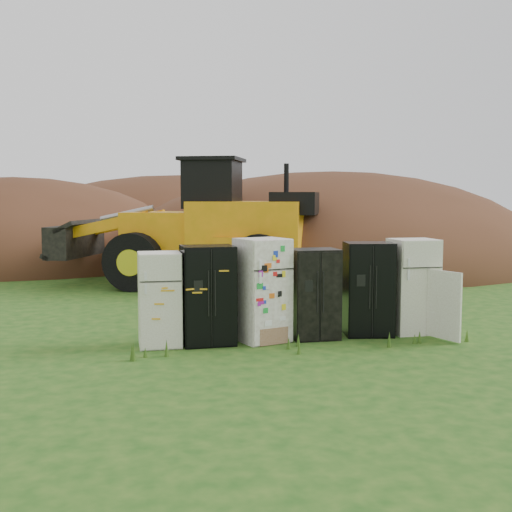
{
  "coord_description": "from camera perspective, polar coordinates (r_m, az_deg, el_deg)",
  "views": [
    {
      "loc": [
        -3.45,
        -11.11,
        2.62
      ],
      "look_at": [
        -0.29,
        2.0,
        1.36
      ],
      "focal_mm": 45.0,
      "sensor_mm": 36.0,
      "label": 1
    }
  ],
  "objects": [
    {
      "name": "ground",
      "position": [
        11.92,
        3.64,
        -7.36
      ],
      "size": [
        120.0,
        120.0,
        0.0
      ],
      "primitive_type": "plane",
      "color": "#184512",
      "rests_on": "ground"
    },
    {
      "name": "fridge_leftmost",
      "position": [
        11.33,
        -8.56,
        -3.83
      ],
      "size": [
        0.74,
        0.71,
        1.65
      ],
      "primitive_type": null,
      "rotation": [
        0.0,
        0.0,
        -0.02
      ],
      "color": "white",
      "rests_on": "ground"
    },
    {
      "name": "fridge_black_side",
      "position": [
        11.38,
        -4.3,
        -3.48
      ],
      "size": [
        0.92,
        0.73,
        1.75
      ],
      "primitive_type": null,
      "rotation": [
        0.0,
        0.0,
        0.01
      ],
      "color": "black",
      "rests_on": "ground"
    },
    {
      "name": "fridge_sticker",
      "position": [
        11.58,
        0.56,
        -3.03
      ],
      "size": [
        1.01,
        0.97,
        1.86
      ],
      "primitive_type": null,
      "rotation": [
        0.0,
        0.0,
        0.28
      ],
      "color": "white",
      "rests_on": "ground"
    },
    {
      "name": "fridge_dark_mid",
      "position": [
        11.87,
        5.2,
        -3.36
      ],
      "size": [
        0.87,
        0.72,
        1.66
      ],
      "primitive_type": null,
      "rotation": [
        0.0,
        0.0,
        -0.03
      ],
      "color": "black",
      "rests_on": "ground"
    },
    {
      "name": "fridge_black_right",
      "position": [
        12.27,
        9.95,
        -2.89
      ],
      "size": [
        1.0,
        0.89,
        1.75
      ],
      "primitive_type": null,
      "rotation": [
        0.0,
        0.0,
        -0.2
      ],
      "color": "black",
      "rests_on": "ground"
    },
    {
      "name": "fridge_open_door",
      "position": [
        12.65,
        13.76,
        -2.6
      ],
      "size": [
        0.84,
        0.78,
        1.81
      ],
      "primitive_type": null,
      "rotation": [
        0.0,
        0.0,
        -0.03
      ],
      "color": "white",
      "rests_on": "ground"
    },
    {
      "name": "wheel_loader",
      "position": [
        18.83,
        -6.64,
        2.99
      ],
      "size": [
        8.29,
        5.87,
        3.72
      ],
      "primitive_type": null,
      "rotation": [
        0.0,
        0.0,
        -0.4
      ],
      "color": "orange",
      "rests_on": "ground"
    },
    {
      "name": "dirt_mound_right",
      "position": [
        23.96,
        6.75,
        -0.97
      ],
      "size": [
        16.71,
        12.26,
        7.06
      ],
      "primitive_type": "ellipsoid",
      "color": "#412415",
      "rests_on": "ground"
    },
    {
      "name": "dirt_mound_left",
      "position": [
        26.29,
        -20.55,
        -0.72
      ],
      "size": [
        13.91,
        10.43,
        6.7
      ],
      "primitive_type": "ellipsoid",
      "color": "#412415",
      "rests_on": "ground"
    },
    {
      "name": "dirt_mound_back",
      "position": [
        30.26,
        -6.77,
        0.34
      ],
      "size": [
        18.47,
        12.31,
        7.19
      ],
      "primitive_type": "ellipsoid",
      "color": "#412415",
      "rests_on": "ground"
    }
  ]
}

